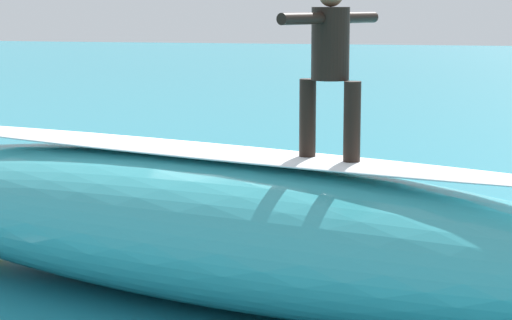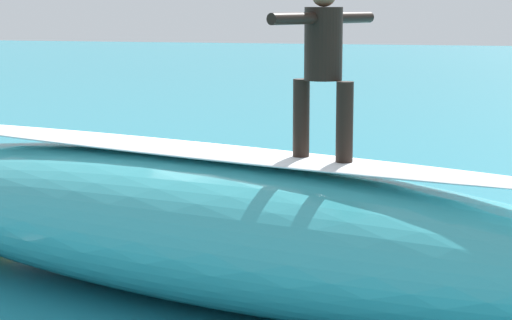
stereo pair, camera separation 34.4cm
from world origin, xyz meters
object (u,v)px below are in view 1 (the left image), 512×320
at_px(surfboard_riding, 329,163).
at_px(surfer_paddling, 196,208).
at_px(surfboard_paddling, 206,221).
at_px(surfer_riding, 330,57).

distance_m(surfboard_riding, surfer_paddling, 4.34).
relative_size(surfboard_paddling, surfer_paddling, 1.27).
bearing_deg(surfer_paddling, surfboard_paddling, 0.00).
relative_size(surfboard_riding, surfer_riding, 1.40).
bearing_deg(surfboard_riding, surfer_paddling, -32.31).
bearing_deg(surfboard_riding, surfboard_paddling, -34.01).
relative_size(surfboard_riding, surfer_paddling, 1.31).
distance_m(surfer_riding, surfboard_paddling, 4.75).
bearing_deg(surfer_paddling, surfboard_riding, -69.88).
bearing_deg(surfboard_paddling, surfer_riding, -71.57).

